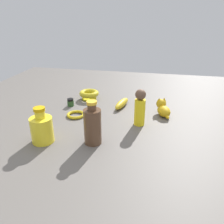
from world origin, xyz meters
TOP-DOWN VIEW (x-y plane):
  - ground at (0.00, 0.00)m, footprint 2.00×2.00m
  - cat_figurine at (-0.25, -0.12)m, footprint 0.10×0.13m
  - person_figure_adult at (-0.14, 0.02)m, footprint 0.05×0.05m
  - nail_polish_jar at (0.28, -0.14)m, footprint 0.04×0.04m
  - bowl at (0.20, -0.27)m, footprint 0.12×0.12m
  - bottle_tall at (0.03, 0.23)m, footprint 0.07×0.07m
  - bottle_short at (0.25, 0.26)m, footprint 0.09×0.09m
  - bangle at (0.20, -0.01)m, footprint 0.10×0.10m
  - banana at (-0.02, -0.18)m, footprint 0.08×0.17m

SIDE VIEW (x-z plane):
  - ground at x=0.00m, z-range 0.00..0.00m
  - bangle at x=0.20m, z-range 0.00..0.02m
  - banana at x=-0.02m, z-range 0.00..0.04m
  - nail_polish_jar at x=0.28m, z-range 0.00..0.04m
  - bowl at x=0.20m, z-range 0.01..0.06m
  - cat_figurine at x=-0.25m, z-range -0.01..0.08m
  - bottle_short at x=0.25m, z-range -0.02..0.14m
  - bottle_tall at x=0.03m, z-range -0.01..0.18m
  - person_figure_adult at x=-0.14m, z-range 0.00..0.18m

